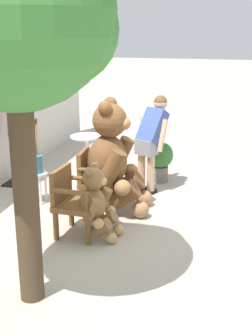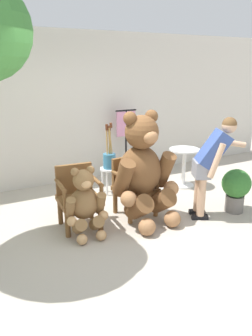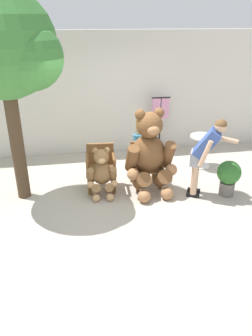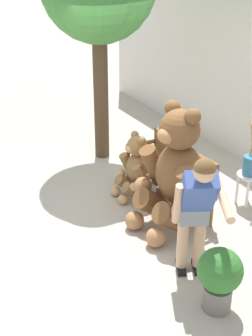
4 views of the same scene
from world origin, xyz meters
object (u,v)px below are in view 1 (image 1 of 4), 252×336
at_px(round_side_table, 87,151).
at_px(teddy_bear_small, 96,202).
at_px(person_visitor, 152,136).
at_px(brush_bucket, 35,160).
at_px(teddy_bear_large, 113,157).
at_px(potted_plant, 160,159).
at_px(clothing_display_stand, 15,142).
at_px(wooden_chair_right, 95,178).
at_px(white_stool, 36,179).
at_px(patio_tree, 23,16).
at_px(wooden_chair_left, 74,200).

bearing_deg(round_side_table, teddy_bear_small, -158.69).
xyz_separation_m(person_visitor, brush_bucket, (-0.90, 1.55, -0.25)).
height_order(teddy_bear_large, brush_bucket, teddy_bear_large).
bearing_deg(potted_plant, person_visitor, 173.77).
height_order(brush_bucket, potted_plant, brush_bucket).
relative_size(teddy_bear_small, clothing_display_stand, 0.69).
distance_m(wooden_chair_right, person_visitor, 1.21).
bearing_deg(brush_bucket, white_stool, 5.59).
relative_size(person_visitor, white_stool, 3.26).
xyz_separation_m(wooden_chair_right, potted_plant, (1.42, -0.68, -0.07)).
relative_size(round_side_table, potted_plant, 1.06).
bearing_deg(patio_tree, teddy_bear_small, -6.38).
bearing_deg(potted_plant, patio_tree, 171.64).
bearing_deg(clothing_display_stand, potted_plant, -72.65).
height_order(teddy_bear_small, white_stool, teddy_bear_small).
bearing_deg(brush_bucket, teddy_bear_small, -127.06).
bearing_deg(teddy_bear_large, person_visitor, -21.33).
bearing_deg(patio_tree, wooden_chair_left, 5.68).
xyz_separation_m(teddy_bear_small, white_stool, (0.92, 1.22, -0.10)).
distance_m(wooden_chair_right, teddy_bear_small, 0.93).
bearing_deg(person_visitor, wooden_chair_right, 146.12).
distance_m(wooden_chair_right, round_side_table, 1.53).
bearing_deg(wooden_chair_left, patio_tree, -174.32).
distance_m(teddy_bear_large, brush_bucket, 1.20).
relative_size(patio_tree, potted_plant, 5.19).
height_order(teddy_bear_small, patio_tree, patio_tree).
bearing_deg(white_stool, brush_bucket, -174.41).
height_order(wooden_chair_right, clothing_display_stand, clothing_display_stand).
bearing_deg(person_visitor, white_stool, 119.91).
bearing_deg(white_stool, person_visitor, -60.09).
bearing_deg(wooden_chair_left, white_stool, 45.40).
bearing_deg(teddy_bear_small, patio_tree, 173.62).
relative_size(white_stool, round_side_table, 0.64).
relative_size(wooden_chair_left, clothing_display_stand, 0.63).
bearing_deg(brush_bucket, potted_plant, -49.21).
height_order(wooden_chair_right, person_visitor, person_visitor).
distance_m(wooden_chair_left, round_side_table, 2.37).
height_order(person_visitor, brush_bucket, person_visitor).
xyz_separation_m(potted_plant, clothing_display_stand, (-0.71, 2.28, 0.32)).
xyz_separation_m(patio_tree, potted_plant, (3.69, -0.54, -2.22)).
bearing_deg(teddy_bear_small, clothing_display_stand, 49.76).
xyz_separation_m(wooden_chair_left, wooden_chair_right, (0.88, -0.00, 0.00)).
xyz_separation_m(white_stool, patio_tree, (-2.30, -1.07, 2.26)).
height_order(wooden_chair_left, white_stool, wooden_chair_left).
bearing_deg(round_side_table, wooden_chair_left, -165.23).
bearing_deg(teddy_bear_large, wooden_chair_right, 92.66).
bearing_deg(person_visitor, wooden_chair_left, 160.91).
xyz_separation_m(round_side_table, potted_plant, (0.01, -1.28, -0.05)).
relative_size(brush_bucket, patio_tree, 0.23).
bearing_deg(teddy_bear_large, potted_plant, -16.30).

